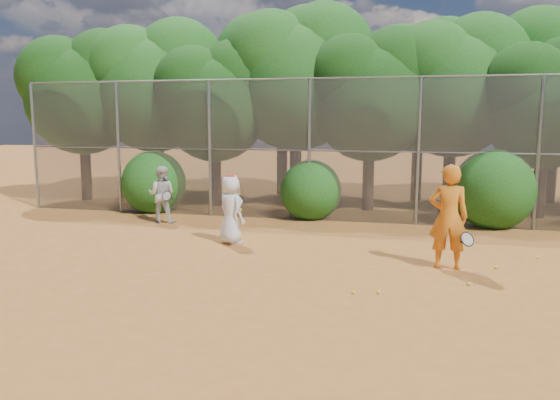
# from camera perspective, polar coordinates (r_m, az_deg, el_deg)

# --- Properties ---
(ground) EXTENTS (80.00, 80.00, 0.00)m
(ground) POSITION_cam_1_polar(r_m,az_deg,el_deg) (9.87, 2.22, -8.69)
(ground) COLOR #A45E25
(ground) RESTS_ON ground
(fence_back) EXTENTS (20.05, 0.09, 4.03)m
(fence_back) POSITION_cam_1_polar(r_m,az_deg,el_deg) (15.38, 6.32, 5.31)
(fence_back) COLOR gray
(fence_back) RESTS_ON ground
(tree_0) EXTENTS (4.38, 3.81, 6.00)m
(tree_0) POSITION_cam_1_polar(r_m,az_deg,el_deg) (20.67, -19.84, 10.92)
(tree_0) COLOR black
(tree_0) RESTS_ON ground
(tree_1) EXTENTS (4.64, 4.03, 6.35)m
(tree_1) POSITION_cam_1_polar(r_m,az_deg,el_deg) (19.87, -12.89, 11.99)
(tree_1) COLOR black
(tree_1) RESTS_ON ground
(tree_2) EXTENTS (3.99, 3.47, 5.47)m
(tree_2) POSITION_cam_1_polar(r_m,az_deg,el_deg) (18.21, -6.68, 10.64)
(tree_2) COLOR black
(tree_2) RESTS_ON ground
(tree_3) EXTENTS (4.89, 4.26, 6.70)m
(tree_3) POSITION_cam_1_polar(r_m,az_deg,el_deg) (18.53, 1.89, 13.18)
(tree_3) COLOR black
(tree_3) RESTS_ON ground
(tree_4) EXTENTS (4.19, 3.64, 5.73)m
(tree_4) POSITION_cam_1_polar(r_m,az_deg,el_deg) (17.53, 9.61, 11.23)
(tree_4) COLOR black
(tree_4) RESTS_ON ground
(tree_5) EXTENTS (4.51, 3.92, 6.17)m
(tree_5) POSITION_cam_1_polar(r_m,az_deg,el_deg) (18.34, 17.82, 11.73)
(tree_5) COLOR black
(tree_5) RESTS_ON ground
(tree_6) EXTENTS (3.86, 3.36, 5.29)m
(tree_6) POSITION_cam_1_polar(r_m,az_deg,el_deg) (17.66, 26.15, 9.51)
(tree_6) COLOR black
(tree_6) RESTS_ON ground
(tree_9) EXTENTS (4.83, 4.20, 6.62)m
(tree_9) POSITION_cam_1_polar(r_m,az_deg,el_deg) (22.38, -12.56, 12.06)
(tree_9) COLOR black
(tree_9) RESTS_ON ground
(tree_10) EXTENTS (5.15, 4.48, 7.06)m
(tree_10) POSITION_cam_1_polar(r_m,az_deg,el_deg) (20.90, 0.43, 13.31)
(tree_10) COLOR black
(tree_10) RESTS_ON ground
(tree_11) EXTENTS (4.64, 4.03, 6.35)m
(tree_11) POSITION_cam_1_polar(r_m,az_deg,el_deg) (19.91, 14.59, 11.93)
(tree_11) COLOR black
(tree_11) RESTS_ON ground
(tree_12) EXTENTS (5.02, 4.37, 6.88)m
(tree_12) POSITION_cam_1_polar(r_m,az_deg,el_deg) (21.06, 27.22, 12.02)
(tree_12) COLOR black
(tree_12) RESTS_ON ground
(bush_0) EXTENTS (2.00, 2.00, 2.00)m
(bush_0) POSITION_cam_1_polar(r_m,az_deg,el_deg) (17.52, -13.05, 2.09)
(bush_0) COLOR #174E13
(bush_0) RESTS_ON ground
(bush_1) EXTENTS (1.80, 1.80, 1.80)m
(bush_1) POSITION_cam_1_polar(r_m,az_deg,el_deg) (15.92, 3.25, 1.30)
(bush_1) COLOR #174E13
(bush_1) RESTS_ON ground
(bush_2) EXTENTS (2.20, 2.20, 2.20)m
(bush_2) POSITION_cam_1_polar(r_m,az_deg,el_deg) (15.78, 21.41, 1.37)
(bush_2) COLOR #174E13
(bush_2) RESTS_ON ground
(player_yellow) EXTENTS (0.90, 0.61, 2.05)m
(player_yellow) POSITION_cam_1_polar(r_m,az_deg,el_deg) (11.05, 17.19, -1.72)
(player_yellow) COLOR orange
(player_yellow) RESTS_ON ground
(player_teen) EXTENTS (0.94, 0.89, 1.64)m
(player_teen) POSITION_cam_1_polar(r_m,az_deg,el_deg) (12.75, -5.16, -0.97)
(player_teen) COLOR silver
(player_teen) RESTS_ON ground
(player_white) EXTENTS (0.88, 0.73, 1.59)m
(player_white) POSITION_cam_1_polar(r_m,az_deg,el_deg) (15.63, -12.27, 0.58)
(player_white) COLOR silver
(player_white) RESTS_ON ground
(ball_0) EXTENTS (0.07, 0.07, 0.07)m
(ball_0) POSITION_cam_1_polar(r_m,az_deg,el_deg) (10.27, 19.12, -8.27)
(ball_0) COLOR yellow
(ball_0) RESTS_ON ground
(ball_1) EXTENTS (0.07, 0.07, 0.07)m
(ball_1) POSITION_cam_1_polar(r_m,az_deg,el_deg) (11.53, 21.63, -6.56)
(ball_1) COLOR yellow
(ball_1) RESTS_ON ground
(ball_2) EXTENTS (0.07, 0.07, 0.07)m
(ball_2) POSITION_cam_1_polar(r_m,az_deg,el_deg) (9.36, 7.68, -9.52)
(ball_2) COLOR yellow
(ball_2) RESTS_ON ground
(ball_4) EXTENTS (0.07, 0.07, 0.07)m
(ball_4) POSITION_cam_1_polar(r_m,az_deg,el_deg) (9.43, 10.25, -9.45)
(ball_4) COLOR yellow
(ball_4) RESTS_ON ground
(ball_5) EXTENTS (0.07, 0.07, 0.07)m
(ball_5) POSITION_cam_1_polar(r_m,az_deg,el_deg) (12.68, 25.26, -5.44)
(ball_5) COLOR yellow
(ball_5) RESTS_ON ground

